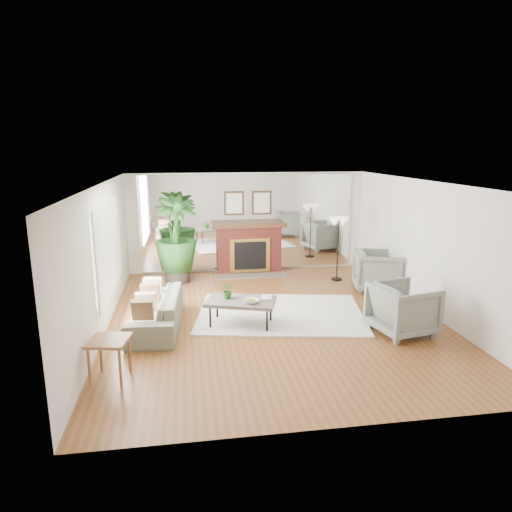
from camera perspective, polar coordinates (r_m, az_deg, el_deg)
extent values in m
plane|color=brown|center=(8.62, 2.19, -7.72)|extent=(7.00, 7.00, 0.00)
cube|color=silver|center=(8.23, -18.62, -0.35)|extent=(0.02, 7.00, 2.50)
cube|color=silver|center=(9.30, 20.67, 1.01)|extent=(0.02, 7.00, 2.50)
cube|color=silver|center=(11.64, -1.04, 4.23)|extent=(6.00, 0.02, 2.50)
cube|color=silver|center=(11.62, -1.03, 4.22)|extent=(5.40, 0.04, 2.40)
cube|color=#B2E09E|center=(8.59, -18.04, 0.94)|extent=(0.04, 2.40, 1.50)
cube|color=maroon|center=(11.55, -0.89, 0.88)|extent=(1.60, 0.40, 1.20)
cube|color=gold|center=(11.38, -0.74, 0.07)|extent=(1.00, 0.04, 0.85)
cube|color=black|center=(11.36, -0.72, 0.04)|extent=(0.80, 0.04, 0.70)
cube|color=#6A5F54|center=(11.36, -0.63, -2.38)|extent=(1.70, 0.55, 0.03)
cube|color=#492A17|center=(11.42, -0.89, 3.90)|extent=(1.85, 0.46, 0.10)
cube|color=#2F2212|center=(11.47, -2.76, 6.60)|extent=(0.50, 0.04, 0.60)
cube|color=#2F2212|center=(11.56, 0.72, 6.68)|extent=(0.50, 0.04, 0.60)
cube|color=silver|center=(8.80, 3.08, -7.17)|extent=(3.44, 2.74, 0.03)
cube|color=#6A5F54|center=(8.11, -1.89, -5.71)|extent=(1.36, 1.04, 0.06)
cylinder|color=black|center=(8.07, -5.75, -7.68)|extent=(0.04, 0.04, 0.42)
cylinder|color=black|center=(7.89, 1.38, -8.14)|extent=(0.04, 0.04, 0.42)
cylinder|color=black|center=(8.53, -4.89, -6.49)|extent=(0.04, 0.04, 0.42)
cylinder|color=black|center=(8.35, 1.85, -6.89)|extent=(0.04, 0.04, 0.42)
imported|color=slate|center=(8.28, -12.40, -6.72)|extent=(0.95, 2.12, 0.60)
imported|color=gray|center=(10.49, 14.85, -1.77)|extent=(1.18, 1.16, 0.88)
imported|color=gray|center=(8.20, 17.89, -6.29)|extent=(1.13, 1.11, 0.87)
cube|color=#8F5C39|center=(6.57, -17.96, -10.03)|extent=(0.60, 0.60, 0.04)
cylinder|color=#8F5C39|center=(6.58, -20.13, -12.92)|extent=(0.04, 0.04, 0.56)
cylinder|color=#8F5C39|center=(6.44, -16.61, -13.24)|extent=(0.04, 0.04, 0.56)
cylinder|color=#8F5C39|center=(6.93, -18.85, -11.46)|extent=(0.04, 0.04, 0.56)
cylinder|color=#8F5C39|center=(6.80, -15.51, -11.71)|extent=(0.04, 0.04, 0.56)
cylinder|color=#2A251F|center=(10.93, -9.79, -2.14)|extent=(0.59, 0.59, 0.42)
imported|color=#265E22|center=(10.72, -10.00, 2.77)|extent=(1.17, 1.17, 1.74)
cylinder|color=black|center=(11.17, 10.03, -2.85)|extent=(0.26, 0.26, 0.04)
cylinder|color=black|center=(11.00, 10.18, 0.74)|extent=(0.03, 0.03, 1.47)
cone|color=silver|center=(10.83, 9.78, 4.27)|extent=(0.28, 0.28, 0.20)
cone|color=silver|center=(10.90, 10.88, 4.28)|extent=(0.28, 0.28, 0.20)
imported|color=#265E22|center=(8.16, -3.54, -4.31)|extent=(0.27, 0.24, 0.29)
imported|color=#8F5C39|center=(7.93, -0.63, -5.66)|extent=(0.34, 0.34, 0.07)
imported|color=#8F5C39|center=(8.20, 0.65, -5.19)|extent=(0.23, 0.29, 0.02)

